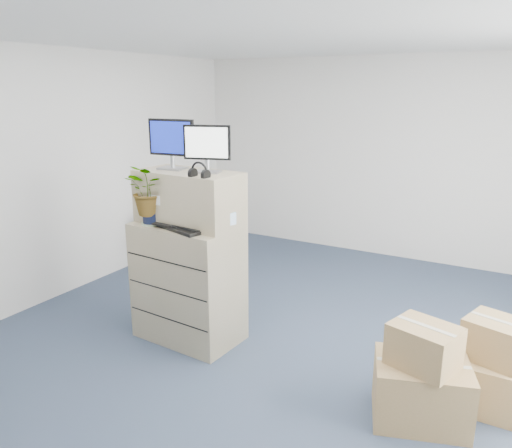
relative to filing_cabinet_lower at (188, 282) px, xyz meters
The scene contains 16 objects.
ground 1.19m from the filing_cabinet_lower, ahead, with size 7.00×7.00×0.00m, color #272F46.
wall_back 3.68m from the filing_cabinet_lower, 73.05° to the left, with size 6.00×0.02×2.80m, color silver.
filing_cabinet_lower is the anchor object (origin of this frame).
filing_cabinet_upper 0.82m from the filing_cabinet_lower, 85.86° to the left, with size 0.98×0.49×0.49m, color tan.
monitor_left 1.33m from the filing_cabinet_lower, 157.99° to the left, with size 0.47×0.20×0.46m.
monitor_right 1.31m from the filing_cabinet_lower, 21.18° to the left, with size 0.41×0.22×0.42m.
headphones 1.15m from the filing_cabinet_lower, 28.85° to the right, with size 0.17×0.17×0.02m, color black.
keyboard 0.60m from the filing_cabinet_lower, 71.91° to the right, with size 0.58×0.24×0.03m, color black.
mouse 0.69m from the filing_cabinet_lower, 19.79° to the right, with size 0.10×0.06×0.03m, color silver.
water_bottle 0.71m from the filing_cabinet_lower, 33.81° to the left, with size 0.07×0.07×0.26m, color gray.
phone_dock 0.61m from the filing_cabinet_lower, 70.89° to the left, with size 0.06×0.05×0.13m.
external_drive 0.69m from the filing_cabinet_lower, 17.30° to the left, with size 0.19×0.14×0.06m, color black.
tissue_box 0.77m from the filing_cabinet_lower, ahead, with size 0.29×0.14×0.11m, color #44A0E8.
potted_plant 0.88m from the filing_cabinet_lower, 153.85° to the right, with size 0.52×0.56×0.45m.
office_chair 2.13m from the filing_cabinet_lower, 129.54° to the left, with size 0.79×0.74×0.81m, color slate.
cardboard_boxes 2.75m from the filing_cabinet_lower, ahead, with size 1.96×1.69×0.76m.
Camera 1 is at (1.69, -3.47, 2.35)m, focal length 35.00 mm.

